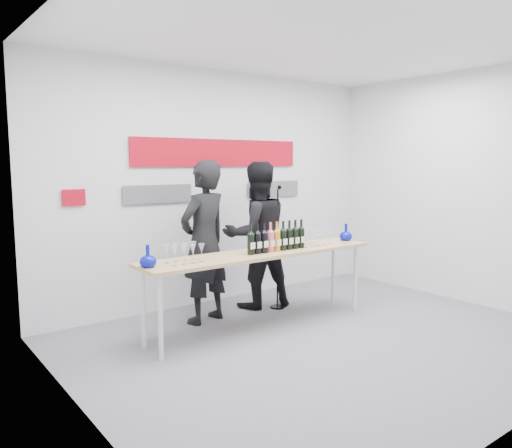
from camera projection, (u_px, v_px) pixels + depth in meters
name	position (u px, v px, depth m)	size (l,w,h in m)	color
ground	(327.00, 340.00, 5.16)	(5.00, 5.00, 0.00)	slate
back_wall	(220.00, 187.00, 6.55)	(5.00, 0.04, 3.00)	silver
signage	(217.00, 164.00, 6.45)	(3.38, 0.02, 0.79)	#AA0717
tasting_table	(262.00, 258.00, 5.49)	(2.84, 0.59, 0.85)	tan
wine_bottles	(277.00, 236.00, 5.52)	(0.80, 0.08, 0.33)	black
decanter_left	(148.00, 256.00, 4.67)	(0.16, 0.16, 0.21)	#080E9B
decanter_right	(346.00, 232.00, 6.27)	(0.16, 0.16, 0.21)	#080E9B
glasses_left	(184.00, 253.00, 4.90)	(0.37, 0.23, 0.18)	silver
glasses_right	(313.00, 237.00, 5.92)	(0.46, 0.23, 0.18)	silver
presenter_left	(204.00, 242.00, 5.67)	(0.68, 0.44, 1.85)	black
presenter_right	(256.00, 235.00, 6.28)	(0.89, 0.70, 1.84)	black
mic_stand	(278.00, 271.00, 6.25)	(0.18, 0.18, 1.55)	black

